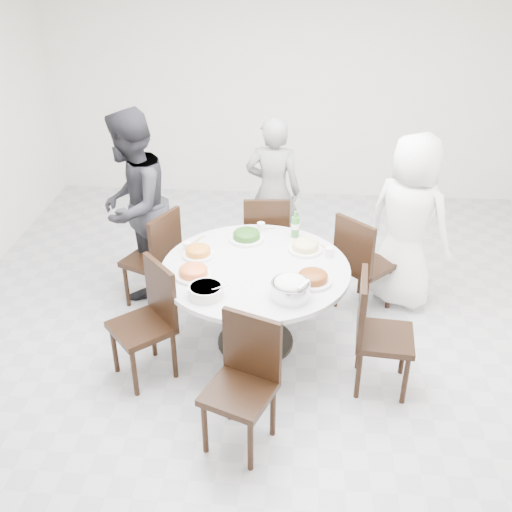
# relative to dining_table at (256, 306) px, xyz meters

# --- Properties ---
(floor) EXTENTS (6.00, 6.00, 0.01)m
(floor) POSITION_rel_dining_table_xyz_m (0.18, 0.20, -0.38)
(floor) COLOR #B8B9BE
(floor) RESTS_ON ground
(wall_back) EXTENTS (6.00, 0.01, 2.80)m
(wall_back) POSITION_rel_dining_table_xyz_m (0.18, 3.20, 1.02)
(wall_back) COLOR white
(wall_back) RESTS_ON ground
(dining_table) EXTENTS (1.50, 1.50, 0.75)m
(dining_table) POSITION_rel_dining_table_xyz_m (0.00, 0.00, 0.00)
(dining_table) COLOR silver
(dining_table) RESTS_ON floor
(chair_ne) EXTENTS (0.59, 0.59, 0.95)m
(chair_ne) POSITION_rel_dining_table_xyz_m (0.94, 0.61, 0.10)
(chair_ne) COLOR black
(chair_ne) RESTS_ON floor
(chair_n) EXTENTS (0.45, 0.45, 0.95)m
(chair_n) POSITION_rel_dining_table_xyz_m (0.02, 1.03, 0.10)
(chair_n) COLOR black
(chair_n) RESTS_ON floor
(chair_nw) EXTENTS (0.56, 0.56, 0.95)m
(chair_nw) POSITION_rel_dining_table_xyz_m (-1.00, 0.55, 0.10)
(chair_nw) COLOR black
(chair_nw) RESTS_ON floor
(chair_sw) EXTENTS (0.59, 0.59, 0.95)m
(chair_sw) POSITION_rel_dining_table_xyz_m (-0.83, -0.47, 0.10)
(chair_sw) COLOR black
(chair_sw) RESTS_ON floor
(chair_s) EXTENTS (0.55, 0.55, 0.95)m
(chair_s) POSITION_rel_dining_table_xyz_m (-0.02, -1.12, 0.10)
(chair_s) COLOR black
(chair_s) RESTS_ON floor
(chair_se) EXTENTS (0.46, 0.46, 0.95)m
(chair_se) POSITION_rel_dining_table_xyz_m (1.00, -0.45, 0.10)
(chair_se) COLOR black
(chair_se) RESTS_ON floor
(diner_right) EXTENTS (0.94, 0.88, 1.62)m
(diner_right) POSITION_rel_dining_table_xyz_m (1.30, 0.78, 0.43)
(diner_right) COLOR white
(diner_right) RESTS_ON floor
(diner_middle) EXTENTS (0.59, 0.41, 1.53)m
(diner_middle) POSITION_rel_dining_table_xyz_m (0.06, 1.47, 0.39)
(diner_middle) COLOR black
(diner_middle) RESTS_ON floor
(diner_left) EXTENTS (0.75, 0.92, 1.77)m
(diner_left) POSITION_rel_dining_table_xyz_m (-1.17, 0.77, 0.51)
(diner_left) COLOR black
(diner_left) RESTS_ON floor
(dish_greens) EXTENTS (0.30, 0.30, 0.08)m
(dish_greens) POSITION_rel_dining_table_xyz_m (-0.11, 0.44, 0.41)
(dish_greens) COLOR white
(dish_greens) RESTS_ON dining_table
(dish_pale) EXTENTS (0.28, 0.28, 0.08)m
(dish_pale) POSITION_rel_dining_table_xyz_m (0.39, 0.29, 0.41)
(dish_pale) COLOR white
(dish_pale) RESTS_ON dining_table
(dish_orange) EXTENTS (0.26, 0.26, 0.07)m
(dish_orange) POSITION_rel_dining_table_xyz_m (-0.48, 0.13, 0.41)
(dish_orange) COLOR white
(dish_orange) RESTS_ON dining_table
(dish_redbrown) EXTENTS (0.29, 0.29, 0.07)m
(dish_redbrown) POSITION_rel_dining_table_xyz_m (0.45, -0.20, 0.41)
(dish_redbrown) COLOR white
(dish_redbrown) RESTS_ON dining_table
(dish_tofu) EXTENTS (0.29, 0.29, 0.07)m
(dish_tofu) POSITION_rel_dining_table_xyz_m (-0.46, -0.19, 0.41)
(dish_tofu) COLOR white
(dish_tofu) RESTS_ON dining_table
(rice_bowl) EXTENTS (0.29, 0.29, 0.12)m
(rice_bowl) POSITION_rel_dining_table_xyz_m (0.29, -0.41, 0.44)
(rice_bowl) COLOR silver
(rice_bowl) RESTS_ON dining_table
(soup_bowl) EXTENTS (0.26, 0.26, 0.08)m
(soup_bowl) POSITION_rel_dining_table_xyz_m (-0.33, -0.44, 0.41)
(soup_bowl) COLOR white
(soup_bowl) RESTS_ON dining_table
(beverage_bottle) EXTENTS (0.07, 0.07, 0.24)m
(beverage_bottle) POSITION_rel_dining_table_xyz_m (0.30, 0.54, 0.49)
(beverage_bottle) COLOR #337C31
(beverage_bottle) RESTS_ON dining_table
(tea_cups) EXTENTS (0.07, 0.07, 0.08)m
(tea_cups) POSITION_rel_dining_table_xyz_m (-0.04, 0.60, 0.42)
(tea_cups) COLOR white
(tea_cups) RESTS_ON dining_table
(chopsticks) EXTENTS (0.24, 0.04, 0.01)m
(chopsticks) POSITION_rel_dining_table_xyz_m (0.00, 0.64, 0.38)
(chopsticks) COLOR tan
(chopsticks) RESTS_ON dining_table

